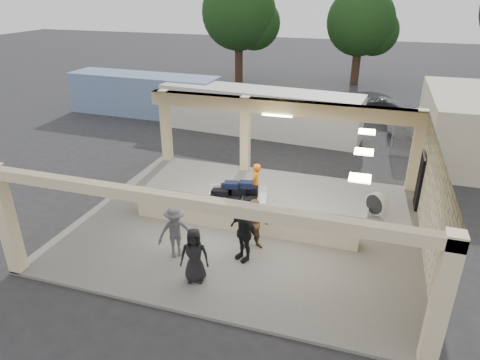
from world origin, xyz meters
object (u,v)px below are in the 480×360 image
(luggage_cart, at_px, (236,197))
(car_dark, at_px, (387,110))
(baggage_counter, at_px, (242,217))
(passenger_c, at_px, (175,232))
(drum_fan, at_px, (377,204))
(baggage_handler, at_px, (255,184))
(passenger_d, at_px, (194,255))
(passenger_b, at_px, (243,232))
(car_white_a, at_px, (438,124))
(container_blue, at_px, (144,95))
(passenger_a, at_px, (256,225))
(container_white, at_px, (258,111))

(luggage_cart, xyz_separation_m, car_dark, (5.33, 15.01, -0.14))
(baggage_counter, xyz_separation_m, passenger_c, (-1.50, -2.19, 0.39))
(drum_fan, distance_m, baggage_handler, 4.60)
(baggage_counter, height_order, passenger_c, passenger_c)
(passenger_d, bearing_deg, passenger_b, 39.88)
(drum_fan, distance_m, passenger_b, 5.69)
(passenger_c, xyz_separation_m, car_white_a, (9.05, 15.44, -0.21))
(car_dark, distance_m, container_blue, 15.93)
(passenger_b, xyz_separation_m, container_blue, (-11.33, 14.18, 0.26))
(passenger_c, bearing_deg, baggage_handler, 33.56)
(drum_fan, bearing_deg, container_blue, -173.20)
(container_blue, bearing_deg, passenger_d, -54.58)
(passenger_b, relative_size, container_blue, 0.19)
(passenger_a, xyz_separation_m, passenger_c, (-2.27, -1.18, 0.00))
(drum_fan, height_order, passenger_d, passenger_d)
(baggage_handler, bearing_deg, passenger_a, 21.34)
(passenger_c, height_order, car_white_a, passenger_c)
(container_blue, bearing_deg, passenger_b, -49.39)
(passenger_b, bearing_deg, baggage_counter, 138.31)
(passenger_d, distance_m, container_blue, 18.72)
(baggage_counter, relative_size, car_dark, 2.07)
(car_dark, bearing_deg, car_white_a, -134.38)
(luggage_cart, relative_size, container_blue, 0.24)
(baggage_counter, relative_size, car_white_a, 1.52)
(baggage_handler, bearing_deg, drum_fan, 100.12)
(passenger_b, bearing_deg, luggage_cart, 142.73)
(drum_fan, distance_m, passenger_d, 7.43)
(luggage_cart, height_order, baggage_handler, baggage_handler)
(passenger_b, bearing_deg, car_dark, 106.67)
(luggage_cart, bearing_deg, baggage_handler, 52.67)
(luggage_cart, xyz_separation_m, container_white, (-1.88, 9.90, 0.49))
(container_white, bearing_deg, container_blue, 174.94)
(baggage_handler, relative_size, container_blue, 0.17)
(passenger_c, distance_m, car_white_a, 17.90)
(car_dark, relative_size, container_white, 0.33)
(passenger_d, height_order, car_dark, passenger_d)
(baggage_counter, xyz_separation_m, container_white, (-2.47, 10.94, 0.70))
(passenger_a, bearing_deg, drum_fan, 23.56)
(passenger_b, distance_m, car_dark, 18.25)
(luggage_cart, relative_size, drum_fan, 2.59)
(drum_fan, bearing_deg, luggage_cart, -124.59)
(baggage_handler, bearing_deg, passenger_c, -12.83)
(baggage_handler, bearing_deg, passenger_b, 15.59)
(baggage_handler, height_order, passenger_d, passenger_d)
(passenger_d, bearing_deg, car_white_a, 49.13)
(baggage_counter, relative_size, container_blue, 0.81)
(baggage_handler, xyz_separation_m, passenger_c, (-1.40, -4.24, 0.04))
(drum_fan, xyz_separation_m, container_white, (-6.94, 8.53, 0.68))
(baggage_handler, height_order, car_dark, baggage_handler)
(container_white, bearing_deg, baggage_counter, -71.89)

